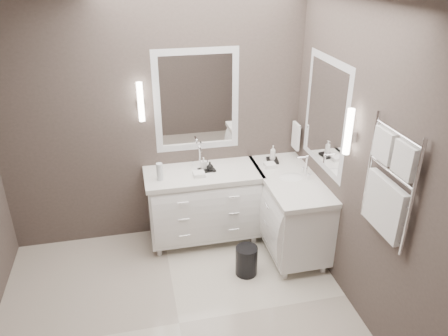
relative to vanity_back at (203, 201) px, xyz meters
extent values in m
cube|color=beige|center=(-0.45, -1.23, -0.49)|extent=(3.20, 3.00, 0.01)
cube|color=#493E3A|center=(-0.45, 0.28, 0.86)|extent=(3.20, 0.01, 2.70)
cube|color=#493E3A|center=(1.15, -1.23, 0.86)|extent=(0.01, 3.00, 2.70)
cube|color=white|center=(0.00, 0.00, -0.04)|extent=(1.20, 0.55, 0.70)
cube|color=silver|center=(0.00, 0.00, 0.34)|extent=(1.24, 0.59, 0.05)
ellipsoid|color=white|center=(0.00, 0.00, 0.32)|extent=(0.36, 0.28, 0.12)
cylinder|color=white|center=(0.00, 0.16, 0.47)|extent=(0.02, 0.02, 0.22)
cube|color=white|center=(0.88, -0.33, -0.04)|extent=(0.55, 1.20, 0.70)
cube|color=silver|center=(0.88, -0.33, 0.34)|extent=(0.59, 1.24, 0.05)
ellipsoid|color=white|center=(0.88, -0.33, 0.32)|extent=(0.36, 0.28, 0.12)
cylinder|color=white|center=(1.04, -0.33, 0.47)|extent=(0.02, 0.02, 0.22)
cube|color=white|center=(0.00, 0.26, 1.06)|extent=(0.90, 0.02, 1.10)
cube|color=white|center=(0.00, 0.26, 1.06)|extent=(0.77, 0.02, 0.96)
cube|color=white|center=(1.14, -0.43, 1.06)|extent=(0.02, 0.90, 1.10)
cube|color=white|center=(1.14, -0.43, 1.06)|extent=(0.02, 0.90, 0.96)
cube|color=white|center=(-0.58, 0.20, 1.06)|extent=(0.05, 0.05, 0.10)
cylinder|color=white|center=(-0.58, 0.20, 1.11)|extent=(0.06, 0.06, 0.40)
cube|color=white|center=(1.08, -1.01, 1.06)|extent=(0.05, 0.05, 0.10)
cylinder|color=white|center=(1.08, -1.01, 1.11)|extent=(0.06, 0.06, 0.40)
cylinder|color=white|center=(1.10, 0.13, 0.76)|extent=(0.02, 0.22, 0.02)
cube|color=white|center=(1.08, 0.13, 0.62)|extent=(0.03, 0.17, 0.30)
cylinder|color=white|center=(1.10, -1.90, 0.96)|extent=(0.03, 0.03, 0.90)
cylinder|color=white|center=(1.10, -1.35, 0.96)|extent=(0.03, 0.03, 0.90)
cube|color=white|center=(1.10, -1.76, 1.19)|extent=(0.06, 0.22, 0.24)
cube|color=white|center=(1.10, -1.50, 1.19)|extent=(0.06, 0.22, 0.24)
cube|color=white|center=(1.10, -1.63, 0.75)|extent=(0.06, 0.46, 0.42)
cylinder|color=black|center=(0.31, -0.70, -0.33)|extent=(0.29, 0.29, 0.31)
cube|color=black|center=(0.05, 0.01, 0.38)|extent=(0.19, 0.16, 0.02)
cube|color=black|center=(0.81, 0.08, 0.38)|extent=(0.15, 0.18, 0.02)
cylinder|color=silver|center=(-0.46, -0.09, 0.46)|extent=(0.07, 0.07, 0.18)
imported|color=white|center=(0.02, 0.03, 0.45)|extent=(0.06, 0.07, 0.13)
imported|color=black|center=(0.08, -0.02, 0.44)|extent=(0.09, 0.09, 0.09)
imported|color=white|center=(0.81, 0.08, 0.47)|extent=(0.08, 0.08, 0.17)
camera|label=1|loc=(-0.69, -4.10, 2.46)|focal=35.00mm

